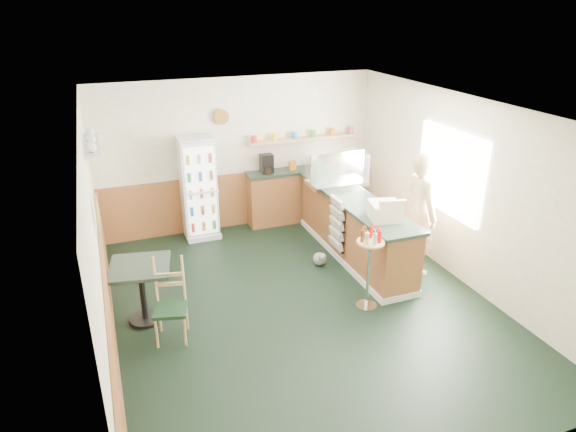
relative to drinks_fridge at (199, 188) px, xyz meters
name	(u,v)px	position (x,y,z in m)	size (l,w,h in m)	color
ground	(302,305)	(0.81, -2.74, -0.89)	(6.00, 6.00, 0.00)	black
room_envelope	(267,187)	(0.58, -2.01, 0.63)	(5.04, 6.02, 2.72)	#EEE8CB
service_counter	(354,230)	(2.16, -1.66, -0.43)	(0.68, 3.01, 1.01)	#A06133
back_counter	(304,192)	(1.99, 0.06, -0.35)	(2.24, 0.42, 1.69)	#A06133
drinks_fridge	(199,188)	(0.00, 0.00, 0.00)	(0.59, 0.52, 1.78)	silver
display_case	(337,169)	(2.16, -0.97, 0.39)	(0.97, 0.51, 0.55)	silver
cash_register	(385,211)	(2.16, -2.53, 0.24)	(0.41, 0.44, 0.24)	#EFE5C5
shopkeeper	(421,213)	(2.86, -2.41, 0.06)	(0.63, 0.45, 1.89)	tan
condiment_stand	(370,257)	(1.63, -3.07, -0.13)	(0.37, 0.37, 1.15)	silver
newspaper_rack	(337,224)	(1.80, -1.74, -0.23)	(0.09, 0.43, 0.86)	black
cafe_table	(142,282)	(-1.24, -2.35, -0.32)	(0.86, 0.86, 0.82)	black
cafe_chair	(168,297)	(-0.97, -2.78, -0.34)	(0.48, 0.48, 1.06)	black
dog_doorstop	(320,259)	(1.51, -1.77, -0.77)	(0.21, 0.27, 0.25)	gray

